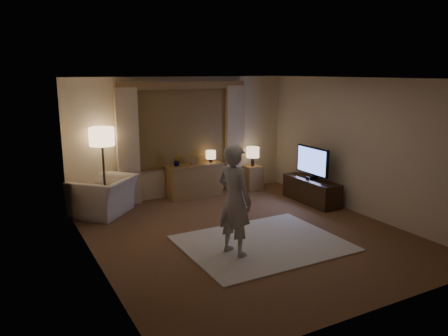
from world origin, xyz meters
TOP-DOWN VIEW (x-y plane):
  - room at (0.00, 0.50)m, footprint 5.04×5.54m
  - rug at (-0.01, -0.46)m, footprint 2.50×2.00m
  - sideboard at (0.16, 2.50)m, footprint 1.20×0.40m
  - picture_frame at (0.16, 2.50)m, footprint 0.16×0.02m
  - plant at (-0.24, 2.50)m, footprint 0.17×0.13m
  - table_lamp_sideboard at (0.56, 2.50)m, footprint 0.22×0.22m
  - floor_lamp at (-1.79, 2.50)m, footprint 0.48×0.48m
  - armchair at (-1.88, 2.23)m, footprint 1.48×1.49m
  - side_table at (1.61, 2.45)m, footprint 0.40×0.40m
  - table_lamp_side at (1.61, 2.45)m, footprint 0.30×0.30m
  - tv_stand at (2.15, 0.97)m, footprint 0.45×1.40m
  - tv at (2.15, 0.97)m, footprint 0.23×0.94m
  - person at (-0.61, -0.60)m, footprint 0.56×0.70m

SIDE VIEW (x-z plane):
  - rug at x=-0.01m, z-range 0.00..0.02m
  - tv_stand at x=2.15m, z-range 0.00..0.50m
  - side_table at x=1.61m, z-range 0.00..0.56m
  - sideboard at x=0.16m, z-range 0.00..0.70m
  - armchair at x=-1.88m, z-range 0.00..0.73m
  - picture_frame at x=0.16m, z-range 0.70..0.90m
  - plant at x=-0.24m, z-range 0.70..1.00m
  - person at x=-0.61m, z-range 0.02..1.69m
  - table_lamp_side at x=1.61m, z-range 0.65..1.09m
  - tv at x=2.15m, z-range 0.54..1.22m
  - table_lamp_sideboard at x=0.56m, z-range 0.75..1.05m
  - room at x=0.00m, z-range 0.01..2.65m
  - floor_lamp at x=-1.79m, z-range 0.56..2.21m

